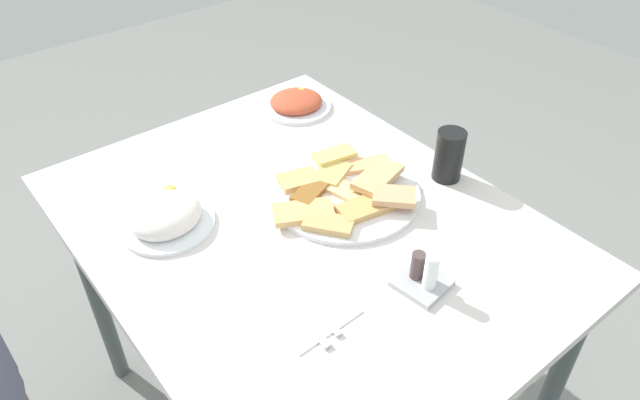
# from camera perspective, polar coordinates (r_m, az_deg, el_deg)

# --- Properties ---
(dining_table) EXTENTS (1.08, 0.84, 0.74)m
(dining_table) POSITION_cam_1_polar(r_m,az_deg,el_deg) (1.32, -1.58, -4.93)
(dining_table) COLOR silver
(dining_table) RESTS_ON ground_plane
(pide_platter) EXTENTS (0.34, 0.36, 0.04)m
(pide_platter) POSITION_cam_1_polar(r_m,az_deg,el_deg) (1.32, 2.27, 0.78)
(pide_platter) COLOR white
(pide_platter) RESTS_ON dining_table
(salad_plate_greens) EXTENTS (0.20, 0.20, 0.07)m
(salad_plate_greens) POSITION_cam_1_polar(r_m,az_deg,el_deg) (1.28, -14.59, -1.52)
(salad_plate_greens) COLOR white
(salad_plate_greens) RESTS_ON dining_table
(salad_plate_rice) EXTENTS (0.19, 0.19, 0.04)m
(salad_plate_rice) POSITION_cam_1_polar(r_m,az_deg,el_deg) (1.65, -2.29, 9.34)
(salad_plate_rice) COLOR white
(salad_plate_rice) RESTS_ON dining_table
(soda_can) EXTENTS (0.09, 0.09, 0.12)m
(soda_can) POSITION_cam_1_polar(r_m,az_deg,el_deg) (1.38, 12.29, 4.21)
(soda_can) COLOR black
(soda_can) RESTS_ON dining_table
(paper_napkin) EXTENTS (0.15, 0.15, 0.00)m
(paper_napkin) POSITION_cam_1_polar(r_m,az_deg,el_deg) (1.09, -1.42, -10.34)
(paper_napkin) COLOR white
(paper_napkin) RESTS_ON dining_table
(fork) EXTENTS (0.18, 0.03, 0.00)m
(fork) POSITION_cam_1_polar(r_m,az_deg,el_deg) (1.09, -0.66, -9.76)
(fork) COLOR silver
(fork) RESTS_ON paper_napkin
(spoon) EXTENTS (0.19, 0.03, 0.00)m
(spoon) POSITION_cam_1_polar(r_m,az_deg,el_deg) (1.08, -2.19, -10.65)
(spoon) COLOR silver
(spoon) RESTS_ON paper_napkin
(condiment_caddy) EXTENTS (0.10, 0.10, 0.09)m
(condiment_caddy) POSITION_cam_1_polar(r_m,az_deg,el_deg) (1.12, 9.91, -7.25)
(condiment_caddy) COLOR #B2B2B7
(condiment_caddy) RESTS_ON dining_table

